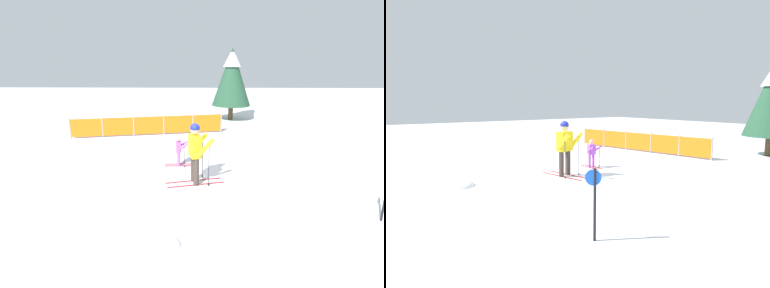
% 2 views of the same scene
% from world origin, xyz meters
% --- Properties ---
extents(ground_plane, '(60.00, 60.00, 0.00)m').
position_xyz_m(ground_plane, '(0.00, 0.00, 0.00)').
color(ground_plane, white).
extents(skier_adult, '(1.75, 0.89, 1.81)m').
position_xyz_m(skier_adult, '(0.25, -0.06, 1.08)').
color(skier_adult, maroon).
rests_on(skier_adult, ground_plane).
extents(skier_child, '(0.99, 0.52, 1.04)m').
position_xyz_m(skier_child, '(-0.32, 1.46, 0.61)').
color(skier_child, maroon).
rests_on(skier_child, ground_plane).
extents(safety_fence, '(7.03, 1.50, 0.99)m').
position_xyz_m(safety_fence, '(-2.01, 5.62, 0.49)').
color(safety_fence, gray).
rests_on(safety_fence, ground_plane).
extents(conifer_far, '(2.26, 2.26, 4.19)m').
position_xyz_m(conifer_far, '(2.28, 9.50, 2.59)').
color(conifer_far, '#4C3823').
rests_on(conifer_far, ground_plane).
extents(snow_mound, '(0.87, 0.74, 0.35)m').
position_xyz_m(snow_mound, '(-0.46, -3.18, 0.00)').
color(snow_mound, white).
rests_on(snow_mound, ground_plane).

